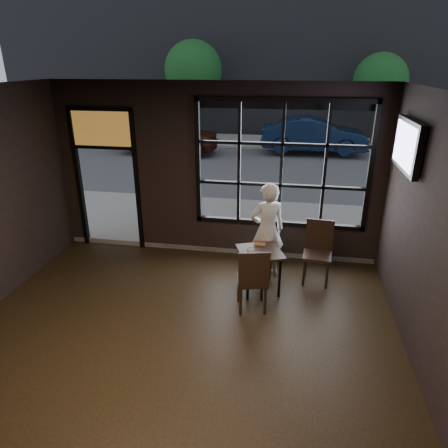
% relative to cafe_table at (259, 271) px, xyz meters
% --- Properties ---
extents(floor, '(6.00, 7.00, 0.02)m').
position_rel_cafe_table_xyz_m(floor, '(-0.97, -2.25, -0.37)').
color(floor, black).
rests_on(floor, ground).
extents(ceiling, '(6.00, 7.00, 0.02)m').
position_rel_cafe_table_xyz_m(ceiling, '(-0.97, -2.25, 2.85)').
color(ceiling, black).
rests_on(ceiling, ground).
extents(window_frame, '(3.06, 0.12, 2.28)m').
position_rel_cafe_table_xyz_m(window_frame, '(0.23, 1.25, 1.44)').
color(window_frame, black).
rests_on(window_frame, ground).
extents(stained_transom, '(1.20, 0.06, 0.70)m').
position_rel_cafe_table_xyz_m(stained_transom, '(-3.07, 1.25, 1.99)').
color(stained_transom, orange).
rests_on(stained_transom, ground).
extents(street_asphalt, '(60.00, 41.00, 0.04)m').
position_rel_cafe_table_xyz_m(street_asphalt, '(-0.97, 21.75, -0.38)').
color(street_asphalt, '#545456').
rests_on(street_asphalt, ground).
extents(cafe_table, '(0.85, 0.85, 0.71)m').
position_rel_cafe_table_xyz_m(cafe_table, '(0.00, 0.00, 0.00)').
color(cafe_table, black).
rests_on(cafe_table, floor).
extents(chair_near, '(0.53, 0.53, 1.03)m').
position_rel_cafe_table_xyz_m(chair_near, '(-0.07, -0.52, 0.16)').
color(chair_near, black).
rests_on(chair_near, floor).
extents(chair_window, '(0.50, 0.50, 1.06)m').
position_rel_cafe_table_xyz_m(chair_window, '(0.92, 0.44, 0.17)').
color(chair_window, black).
rests_on(chair_window, floor).
extents(man, '(0.71, 0.60, 1.67)m').
position_rel_cafe_table_xyz_m(man, '(0.06, 0.55, 0.48)').
color(man, silver).
rests_on(man, floor).
extents(hotdog, '(0.20, 0.09, 0.06)m').
position_rel_cafe_table_xyz_m(hotdog, '(-0.02, 0.23, 0.38)').
color(hotdog, tan).
rests_on(hotdog, cafe_table).
extents(cup, '(0.16, 0.16, 0.10)m').
position_rel_cafe_table_xyz_m(cup, '(-0.14, -0.12, 0.40)').
color(cup, silver).
rests_on(cup, cafe_table).
extents(tv, '(0.13, 1.19, 0.69)m').
position_rel_cafe_table_xyz_m(tv, '(1.96, 0.13, 2.06)').
color(tv, black).
rests_on(tv, wall_right).
extents(navy_car, '(4.10, 1.43, 1.35)m').
position_rel_cafe_table_xyz_m(navy_car, '(1.20, 10.62, 0.42)').
color(navy_car, black).
rests_on(navy_car, street_asphalt).
extents(maroon_car, '(4.10, 1.71, 1.39)m').
position_rel_cafe_table_xyz_m(maroon_car, '(-4.56, 9.81, 0.44)').
color(maroon_car, '#3F150F').
rests_on(maroon_car, street_asphalt).
extents(tree_left, '(2.57, 2.57, 4.38)m').
position_rel_cafe_table_xyz_m(tree_left, '(-4.20, 12.92, 2.73)').
color(tree_left, '#332114').
rests_on(tree_left, street_asphalt).
extents(tree_right, '(2.25, 2.25, 3.84)m').
position_rel_cafe_table_xyz_m(tree_right, '(3.85, 12.97, 2.35)').
color(tree_right, '#332114').
rests_on(tree_right, street_asphalt).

